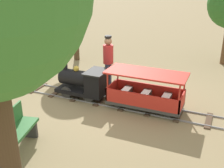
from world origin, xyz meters
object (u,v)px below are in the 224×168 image
locomotive (85,82)px  passenger_car (145,94)px  park_bench (13,134)px  conductor_person (108,58)px

locomotive → passenger_car: bearing=-90.0°
locomotive → park_bench: size_ratio=1.06×
locomotive → conductor_person: (0.89, -0.32, 0.47)m
conductor_person → park_bench: (-3.69, 0.36, -0.54)m
locomotive → park_bench: 2.81m
locomotive → passenger_car: (0.00, -1.75, -0.06)m
locomotive → passenger_car: locomotive is taller
locomotive → conductor_person: size_ratio=0.89×
conductor_person → park_bench: bearing=174.4°
locomotive → passenger_car: 1.75m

